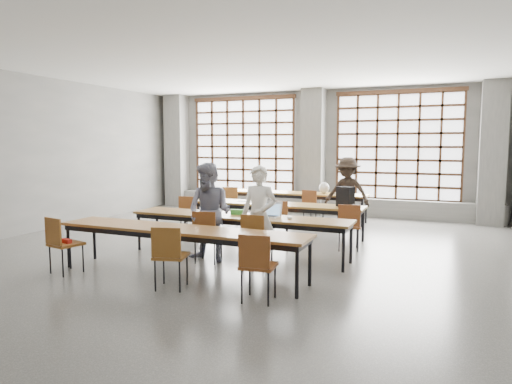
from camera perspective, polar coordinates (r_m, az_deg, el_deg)
floor at (r=8.30m, az=-3.04°, el=-7.75°), size 11.00×11.00×0.00m
ceiling at (r=8.21m, az=-3.18°, el=16.72°), size 11.00×11.00×0.00m
wall_back at (r=13.23m, az=7.50°, el=4.99°), size 10.00×0.00×10.00m
wall_left at (r=11.21m, az=-26.78°, el=4.22°), size 0.00×11.00×11.00m
column_left at (r=14.84m, az=-9.86°, el=5.05°), size 0.60×0.55×3.50m
column_mid at (r=12.96m, az=7.16°, el=4.97°), size 0.60×0.55×3.50m
column_right at (r=12.49m, az=27.48°, el=4.31°), size 0.60×0.55×3.50m
window_left at (r=13.93m, az=-1.58°, el=5.70°), size 3.32×0.12×3.00m
window_right at (r=12.73m, az=17.26°, el=5.41°), size 3.32×0.12×3.00m
sill_ledge at (r=13.14m, az=7.17°, el=-1.58°), size 9.80×0.35×0.50m
desk_row_a at (r=11.88m, az=4.23°, el=-0.33°), size 4.00×0.70×0.73m
desk_row_b at (r=9.69m, az=1.72°, el=-1.76°), size 4.00×0.70×0.73m
desk_row_c at (r=8.01m, az=-2.20°, el=-3.40°), size 4.00×0.70×0.73m
desk_row_d at (r=6.91m, az=-9.45°, el=-4.99°), size 4.00×0.70×0.73m
chair_back_left at (r=11.85m, az=-3.11°, el=-0.97°), size 0.50×0.50×0.88m
chair_back_mid at (r=11.07m, az=6.99°, el=-1.50°), size 0.51×0.52×0.88m
chair_back_right at (r=10.87m, az=11.18°, el=-1.70°), size 0.45×0.46×0.88m
chair_mid_left at (r=9.85m, az=-8.27°, el=-2.44°), size 0.48×0.49×0.88m
chair_mid_centre at (r=8.98m, az=2.77°, el=-3.21°), size 0.52×0.52×0.88m
chair_mid_right at (r=8.61m, az=11.53°, el=-3.73°), size 0.50×0.50×0.88m
chair_front_left at (r=7.62m, az=-6.19°, el=-4.90°), size 0.48×0.48×0.88m
chair_front_right at (r=7.23m, az=-0.04°, el=-5.45°), size 0.44×0.45×0.88m
chair_near_left at (r=7.54m, az=-23.19°, el=-5.47°), size 0.50×0.50×0.88m
chair_near_mid at (r=6.31m, az=-10.81°, el=-7.27°), size 0.51×0.52×0.88m
chair_near_right at (r=5.70m, az=0.12°, el=-8.58°), size 0.47×0.47×0.88m
student_male at (r=7.30m, az=0.39°, el=-3.09°), size 0.60×0.40×1.64m
student_female at (r=7.68m, az=-5.82°, el=-2.56°), size 0.86×0.69×1.66m
student_back at (r=10.97m, az=11.32°, el=-0.08°), size 1.13×0.71×1.67m
laptop_front at (r=7.88m, az=1.81°, el=-2.63°), size 0.39×0.34×0.26m
laptop_back at (r=11.61m, az=10.77°, el=0.06°), size 0.40×0.36×0.26m
mouse at (r=7.63m, az=4.21°, el=-3.24°), size 0.11×0.10×0.04m
green_box at (r=8.09m, az=-2.28°, el=-2.52°), size 0.26×0.13×0.09m
phone at (r=7.84m, az=-1.32°, el=-3.07°), size 0.14×0.10×0.01m
paper_sheet_a at (r=9.96m, az=-1.39°, el=-1.16°), size 0.34×0.27×0.00m
paper_sheet_b at (r=9.75m, az=-0.03°, el=-1.31°), size 0.35×0.30×0.00m
paper_sheet_c at (r=9.65m, az=2.28°, el=-1.40°), size 0.35×0.30×0.00m
backpack at (r=9.25m, az=11.11°, el=-0.58°), size 0.37×0.32×0.40m
plastic_bag at (r=11.65m, az=8.50°, el=0.52°), size 0.28×0.23×0.29m
red_pouch at (r=7.59m, az=-22.67°, el=-5.66°), size 0.21×0.12×0.06m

